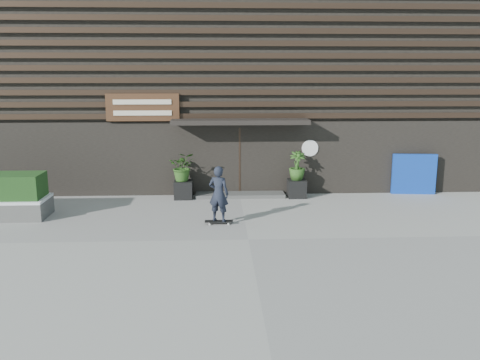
{
  "coord_description": "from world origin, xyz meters",
  "views": [
    {
      "loc": [
        -0.77,
        -12.16,
        4.08
      ],
      "look_at": [
        -0.12,
        2.06,
        1.1
      ],
      "focal_mm": 38.02,
      "sensor_mm": 36.0,
      "label": 1
    }
  ],
  "objects_px": {
    "planter_pot_right": "(297,188)",
    "skateboarder": "(219,194)",
    "planter_pot_left": "(183,190)",
    "blue_tarp": "(414,174)"
  },
  "relations": [
    {
      "from": "planter_pot_right",
      "to": "skateboarder",
      "type": "distance_m",
      "value": 4.05
    },
    {
      "from": "skateboarder",
      "to": "planter_pot_right",
      "type": "bearing_deg",
      "value": 48.94
    },
    {
      "from": "skateboarder",
      "to": "blue_tarp",
      "type": "bearing_deg",
      "value": 26.25
    },
    {
      "from": "planter_pot_right",
      "to": "skateboarder",
      "type": "xyz_separation_m",
      "value": [
        -2.63,
        -3.02,
        0.56
      ]
    },
    {
      "from": "blue_tarp",
      "to": "skateboarder",
      "type": "height_order",
      "value": "skateboarder"
    },
    {
      "from": "planter_pot_left",
      "to": "blue_tarp",
      "type": "height_order",
      "value": "blue_tarp"
    },
    {
      "from": "planter_pot_left",
      "to": "skateboarder",
      "type": "xyz_separation_m",
      "value": [
        1.17,
        -3.02,
        0.56
      ]
    },
    {
      "from": "planter_pot_right",
      "to": "blue_tarp",
      "type": "height_order",
      "value": "blue_tarp"
    },
    {
      "from": "planter_pot_left",
      "to": "planter_pot_right",
      "type": "distance_m",
      "value": 3.8
    },
    {
      "from": "planter_pot_right",
      "to": "blue_tarp",
      "type": "xyz_separation_m",
      "value": [
        4.11,
        0.3,
        0.4
      ]
    }
  ]
}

